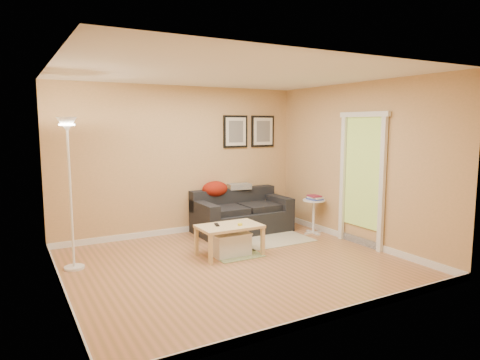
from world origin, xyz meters
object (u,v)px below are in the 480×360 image
Objects in this scene: storage_bin at (230,244)px; floor_lamp at (71,198)px; coffee_table at (229,240)px; sofa at (242,211)px; book_stack at (315,197)px; side_table at (314,217)px.

storage_bin is 2.32m from floor_lamp.
floor_lamp is (-2.11, 0.50, 0.74)m from coffee_table.
sofa is 3.04× the size of storage_bin.
floor_lamp is at bearing 145.65° from coffee_table.
floor_lamp reaches higher than book_stack.
storage_bin is (-0.85, -1.13, -0.20)m from sofa.
coffee_table is 3.53× the size of book_stack.
side_table is (1.05, -0.73, -0.07)m from sofa.
floor_lamp is at bearing 178.77° from side_table.
coffee_table is at bearing -126.86° from sofa.
sofa is 1.84× the size of coffee_table.
floor_lamp is at bearing -162.25° from book_stack.
storage_bin is at bearing -12.79° from floor_lamp.
coffee_table is 0.06m from storage_bin.
coffee_table is 1.65× the size of storage_bin.
sofa is at bearing 32.21° from coffee_table.
sofa is 6.50× the size of book_stack.
book_stack reaches higher than side_table.
sofa reaches higher than side_table.
coffee_table reaches higher than storage_bin.
side_table reaches higher than coffee_table.
sofa is at bearing 144.96° from side_table.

